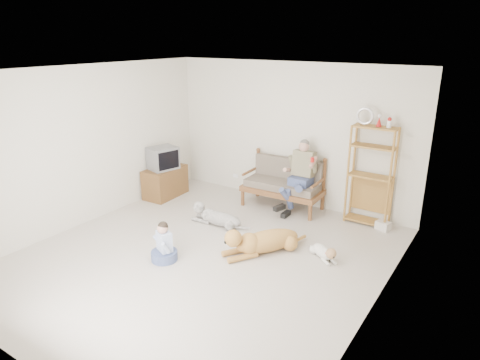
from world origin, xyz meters
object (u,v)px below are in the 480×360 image
Objects in this scene: etagere at (371,175)px; tv_stand at (165,182)px; loveseat at (284,182)px; golden_retriever at (261,241)px.

etagere is 4.04m from tv_stand.
tv_stand is at bearing -162.22° from loveseat.
loveseat reaches higher than tv_stand.
etagere is 2.20× the size of tv_stand.
golden_retriever is (2.88, -1.02, -0.11)m from tv_stand.
etagere reaches higher than loveseat.
golden_retriever is (0.58, -1.85, -0.30)m from loveseat.
loveseat reaches higher than golden_retriever.
loveseat is 2.45m from tv_stand.
golden_retriever is at bearing -22.08° from tv_stand.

